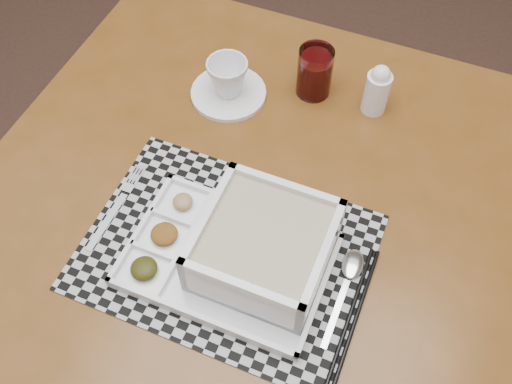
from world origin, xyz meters
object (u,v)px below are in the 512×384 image
cup (228,78)px  serving_tray (255,250)px  juice_glass (315,74)px  creamer_bottle (377,90)px  dining_table (250,220)px

cup → serving_tray: bearing=-89.6°
cup → juice_glass: (0.16, 0.06, 0.00)m
cup → creamer_bottle: size_ratio=0.74×
juice_glass → serving_tray: bearing=-89.8°
juice_glass → creamer_bottle: bearing=-5.3°
dining_table → cup: (-0.11, 0.22, 0.12)m
cup → creamer_bottle: creamer_bottle is taller
juice_glass → creamer_bottle: 0.12m
dining_table → juice_glass: bearing=81.0°
serving_tray → cup: 0.38m
serving_tray → juice_glass: 0.40m
juice_glass → cup: bearing=-159.5°
cup → juice_glass: bearing=-4.0°
dining_table → cup: bearing=116.9°
dining_table → serving_tray: 0.17m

